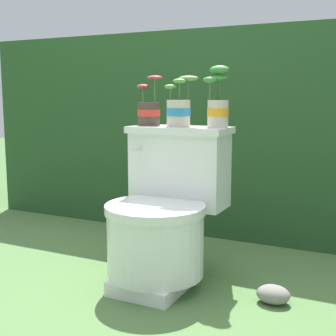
% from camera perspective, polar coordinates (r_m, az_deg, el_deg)
% --- Properties ---
extents(ground_plane, '(12.00, 12.00, 0.00)m').
position_cam_1_polar(ground_plane, '(2.13, -3.06, -13.75)').
color(ground_plane, '#4C703D').
extents(hedge_backdrop, '(3.10, 0.84, 1.19)m').
position_cam_1_polar(hedge_backdrop, '(3.06, 7.67, 4.53)').
color(hedge_backdrop, '#234723').
rests_on(hedge_backdrop, ground).
extents(toilet, '(0.46, 0.57, 0.68)m').
position_cam_1_polar(toilet, '(2.07, -0.42, -5.66)').
color(toilet, silver).
rests_on(toilet, ground).
extents(potted_plant_left, '(0.13, 0.12, 0.24)m').
position_cam_1_polar(potted_plant_left, '(2.24, -2.36, 7.07)').
color(potted_plant_left, '#47382D').
rests_on(potted_plant_left, toilet).
extents(potted_plant_midleft, '(0.14, 0.12, 0.23)m').
position_cam_1_polar(potted_plant_midleft, '(2.13, 1.35, 7.27)').
color(potted_plant_midleft, beige).
rests_on(potted_plant_midleft, toilet).
extents(potted_plant_middle, '(0.11, 0.10, 0.27)m').
position_cam_1_polar(potted_plant_middle, '(2.10, 6.08, 7.87)').
color(potted_plant_middle, beige).
rests_on(potted_plant_middle, toilet).
extents(garden_stone, '(0.13, 0.11, 0.07)m').
position_cam_1_polar(garden_stone, '(1.97, 12.71, -14.80)').
color(garden_stone, gray).
rests_on(garden_stone, ground).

